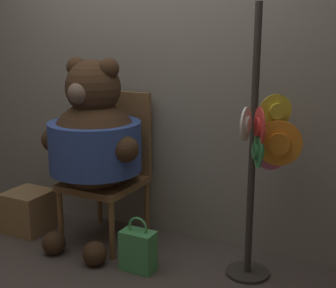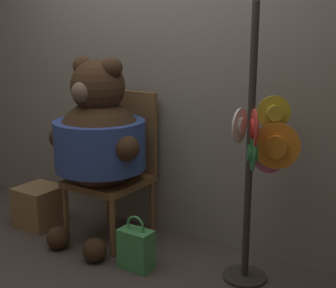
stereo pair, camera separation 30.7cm
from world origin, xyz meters
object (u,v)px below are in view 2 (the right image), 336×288
(teddy_bear, at_px, (99,139))
(hat_display_rack, at_px, (258,160))
(handbag_on_ground, at_px, (136,248))
(chair, at_px, (118,163))

(teddy_bear, relative_size, hat_display_rack, 0.80)
(teddy_bear, bearing_deg, hat_display_rack, 3.28)
(handbag_on_ground, bearing_deg, chair, 139.53)
(chair, height_order, teddy_bear, teddy_bear)
(chair, xyz_separation_m, teddy_bear, (-0.01, -0.19, 0.23))
(chair, relative_size, hat_display_rack, 0.64)
(chair, bearing_deg, hat_display_rack, -6.07)
(chair, distance_m, handbag_on_ground, 0.74)
(teddy_bear, height_order, hat_display_rack, hat_display_rack)
(hat_display_rack, height_order, handbag_on_ground, hat_display_rack)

